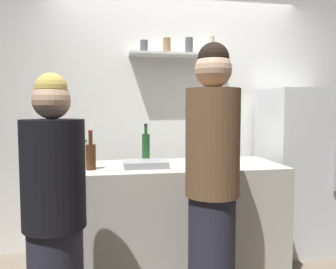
% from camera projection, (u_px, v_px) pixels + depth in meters
% --- Properties ---
extents(back_wall_assembly, '(4.80, 0.32, 2.60)m').
position_uv_depth(back_wall_assembly, '(177.00, 118.00, 3.46)').
color(back_wall_assembly, white).
rests_on(back_wall_assembly, ground).
extents(refrigerator, '(0.66, 0.62, 1.59)m').
position_uv_depth(refrigerator, '(298.00, 170.00, 3.31)').
color(refrigerator, silver).
rests_on(refrigerator, ground).
extents(counter, '(1.85, 0.69, 0.94)m').
position_uv_depth(counter, '(168.00, 221.00, 2.75)').
color(counter, '#B7B2A8').
rests_on(counter, ground).
extents(baking_pan, '(0.34, 0.24, 0.05)m').
position_uv_depth(baking_pan, '(146.00, 164.00, 2.61)').
color(baking_pan, gray).
rests_on(baking_pan, counter).
extents(utensil_holder, '(0.11, 0.11, 0.22)m').
position_uv_depth(utensil_holder, '(203.00, 153.00, 3.04)').
color(utensil_holder, '#B2B2B7').
rests_on(utensil_holder, counter).
extents(wine_bottle_amber_glass, '(0.08, 0.08, 0.30)m').
position_uv_depth(wine_bottle_amber_glass, '(91.00, 155.00, 2.50)').
color(wine_bottle_amber_glass, '#472814').
rests_on(wine_bottle_amber_glass, counter).
extents(wine_bottle_green_glass, '(0.07, 0.07, 0.33)m').
position_uv_depth(wine_bottle_green_glass, '(146.00, 146.00, 2.95)').
color(wine_bottle_green_glass, '#19471E').
rests_on(wine_bottle_green_glass, counter).
extents(water_bottle_plastic, '(0.09, 0.09, 0.20)m').
position_uv_depth(water_bottle_plastic, '(84.00, 154.00, 2.73)').
color(water_bottle_plastic, silver).
rests_on(water_bottle_plastic, counter).
extents(person_brown_jacket, '(0.34, 0.34, 1.80)m').
position_uv_depth(person_brown_jacket, '(212.00, 187.00, 2.10)').
color(person_brown_jacket, '#262633').
rests_on(person_brown_jacket, ground).
extents(person_blonde, '(0.34, 0.34, 1.58)m').
position_uv_depth(person_blonde, '(55.00, 221.00, 1.82)').
color(person_blonde, '#262633').
rests_on(person_blonde, ground).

